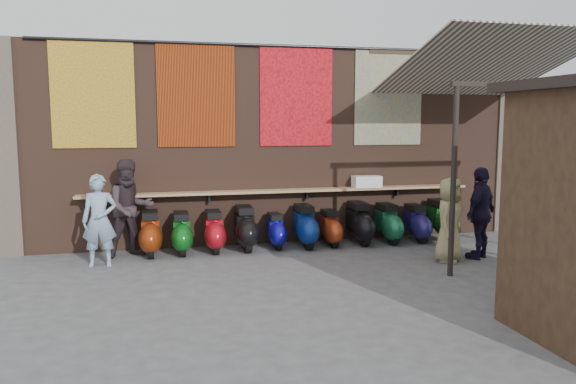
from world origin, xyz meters
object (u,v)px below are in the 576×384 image
object	(u,v)px
shelf_box	(367,182)
scooter_stool_6	(330,228)
diner_right	(130,208)
shopper_tan	(449,220)
scooter_stool_7	(359,223)
scooter_stool_9	(416,223)
scooter_stool_2	(214,232)
diner_left	(99,220)
scooter_stool_4	(276,231)
shopper_navy	(481,213)
scooter_stool_8	(388,223)
shopper_grey	(565,220)
scooter_stool_5	(305,226)
scooter_stool_1	(182,233)
scooter_stool_10	(441,220)
scooter_stool_0	(151,234)
scooter_stool_3	(245,228)

from	to	relation	value
shelf_box	scooter_stool_6	world-z (taller)	shelf_box
diner_right	shopper_tan	distance (m)	5.80
scooter_stool_7	scooter_stool_9	world-z (taller)	scooter_stool_7
scooter_stool_2	diner_left	bearing A→B (deg)	-163.55
scooter_stool_4	shopper_navy	size ratio (longest dim) A/B	0.42
scooter_stool_8	shopper_grey	distance (m)	3.54
scooter_stool_6	scooter_stool_8	world-z (taller)	scooter_stool_8
scooter_stool_5	scooter_stool_6	size ratio (longest dim) A/B	1.17
scooter_stool_1	scooter_stool_7	distance (m)	3.59
shelf_box	scooter_stool_4	xyz separation A→B (m)	(-2.00, -0.25, -0.91)
scooter_stool_10	scooter_stool_5	bearing A→B (deg)	179.89
scooter_stool_2	scooter_stool_8	xyz separation A→B (m)	(3.59, -0.02, 0.01)
scooter_stool_2	scooter_stool_7	distance (m)	2.97
shelf_box	shopper_navy	xyz separation A→B (m)	(1.44, -1.96, -0.40)
diner_left	shopper_grey	distance (m)	7.73
scooter_stool_4	shopper_grey	bearing A→B (deg)	-37.56
scooter_stool_7	scooter_stool_9	distance (m)	1.24
scooter_stool_0	scooter_stool_4	size ratio (longest dim) A/B	1.22
scooter_stool_4	scooter_stool_5	xyz separation A→B (m)	(0.59, -0.06, 0.08)
scooter_stool_0	scooter_stool_9	distance (m)	5.40
scooter_stool_9	shopper_tan	world-z (taller)	shopper_tan
scooter_stool_2	shopper_tan	xyz separation A→B (m)	(4.00, -1.74, 0.36)
scooter_stool_3	shopper_tan	size ratio (longest dim) A/B	0.59
scooter_stool_1	scooter_stool_6	world-z (taller)	scooter_stool_1
scooter_stool_4	scooter_stool_6	xyz separation A→B (m)	(1.12, -0.06, 0.02)
shopper_tan	diner_left	bearing A→B (deg)	124.02
shelf_box	scooter_stool_2	size ratio (longest dim) A/B	0.71
shelf_box	scooter_stool_1	world-z (taller)	shelf_box
scooter_stool_1	diner_right	bearing A→B (deg)	178.23
shopper_grey	scooter_stool_8	bearing A→B (deg)	-45.83
scooter_stool_3	shopper_grey	distance (m)	5.63
shopper_grey	scooter_stool_3	bearing A→B (deg)	-18.47
scooter_stool_9	shopper_navy	bearing A→B (deg)	-74.19
diner_left	shopper_tan	bearing A→B (deg)	-8.60
scooter_stool_0	shopper_navy	bearing A→B (deg)	-15.57
scooter_stool_0	scooter_stool_1	xyz separation A→B (m)	(0.57, -0.00, -0.02)
shelf_box	scooter_stool_4	world-z (taller)	shelf_box
scooter_stool_7	scooter_stool_9	size ratio (longest dim) A/B	1.11
scooter_stool_0	scooter_stool_7	size ratio (longest dim) A/B	0.98
scooter_stool_9	diner_right	bearing A→B (deg)	179.58
scooter_stool_9	shopper_navy	distance (m)	1.74
scooter_stool_8	diner_right	xyz separation A→B (m)	(-5.12, 0.02, 0.50)
scooter_stool_6	shopper_tan	distance (m)	2.43
shelf_box	scooter_stool_9	bearing A→B (deg)	-19.12
scooter_stool_4	scooter_stool_8	world-z (taller)	scooter_stool_8
scooter_stool_6	shopper_grey	world-z (taller)	shopper_grey
scooter_stool_0	diner_right	world-z (taller)	diner_right
diner_right	scooter_stool_9	bearing A→B (deg)	-19.46
scooter_stool_8	shopper_grey	bearing A→B (deg)	-60.88
scooter_stool_2	scooter_stool_4	distance (m)	1.23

